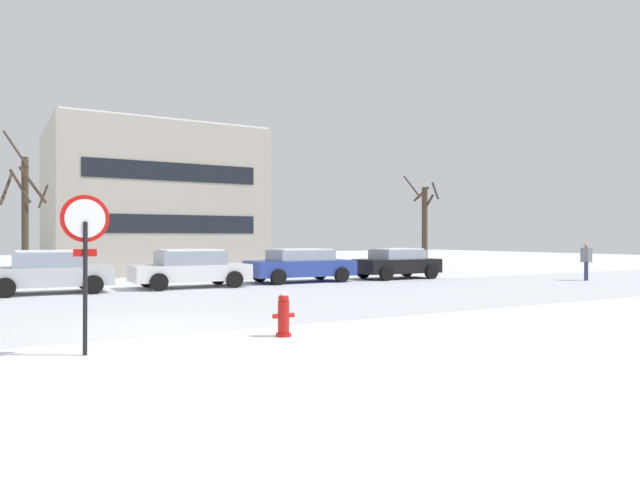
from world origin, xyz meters
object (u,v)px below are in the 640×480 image
object	(u,v)px
parked_car_black	(397,263)
parked_car_white	(190,268)
parked_car_silver	(48,272)
parked_car_blue	(300,265)
stop_sign	(85,243)
pedestrian_crossing	(586,259)
fire_hydrant	(284,314)

from	to	relation	value
parked_car_black	parked_car_white	bearing A→B (deg)	-179.79
parked_car_silver	parked_car_blue	size ratio (longest dim) A/B	0.89
stop_sign	parked_car_blue	world-z (taller)	stop_sign
parked_car_black	pedestrian_crossing	bearing A→B (deg)	-37.68
stop_sign	fire_hydrant	size ratio (longest dim) A/B	3.03
parked_car_white	pedestrian_crossing	size ratio (longest dim) A/B	2.63
pedestrian_crossing	parked_car_silver	bearing A→B (deg)	166.47
parked_car_white	stop_sign	bearing A→B (deg)	-114.64
parked_car_black	pedestrian_crossing	world-z (taller)	pedestrian_crossing
parked_car_white	parked_car_blue	distance (m)	4.92
stop_sign	pedestrian_crossing	distance (m)	22.78
parked_car_silver	pedestrian_crossing	world-z (taller)	pedestrian_crossing
parked_car_blue	pedestrian_crossing	distance (m)	12.70
parked_car_silver	parked_car_white	world-z (taller)	parked_car_silver
parked_car_black	fire_hydrant	bearing A→B (deg)	-134.80
parked_car_blue	pedestrian_crossing	bearing A→B (deg)	-25.14
parked_car_blue	pedestrian_crossing	world-z (taller)	pedestrian_crossing
parked_car_blue	parked_car_silver	bearing A→B (deg)	-178.43
pedestrian_crossing	parked_car_black	bearing A→B (deg)	142.32
stop_sign	parked_car_blue	distance (m)	15.88
stop_sign	pedestrian_crossing	world-z (taller)	stop_sign
parked_car_silver	parked_car_black	bearing A→B (deg)	-0.14
fire_hydrant	parked_car_white	distance (m)	11.79
stop_sign	parked_car_white	world-z (taller)	stop_sign
stop_sign	pedestrian_crossing	xyz separation A→B (m)	(21.77, 6.66, -0.84)
fire_hydrant	parked_car_white	xyz separation A→B (m)	(1.80, 11.65, 0.31)
stop_sign	parked_car_black	size ratio (longest dim) A/B	0.66
parked_car_black	parked_car_silver	bearing A→B (deg)	179.86
parked_car_black	pedestrian_crossing	distance (m)	8.33
fire_hydrant	parked_car_blue	size ratio (longest dim) A/B	0.19
parked_car_silver	parked_car_blue	world-z (taller)	parked_car_silver
fire_hydrant	pedestrian_crossing	size ratio (longest dim) A/B	0.51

